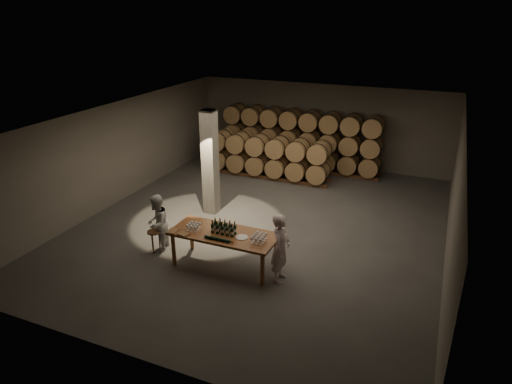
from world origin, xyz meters
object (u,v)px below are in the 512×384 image
at_px(person_man, 281,248).
at_px(person_woman, 157,223).
at_px(bottle_cluster, 224,229).
at_px(stool, 154,235).
at_px(plate, 242,237).
at_px(notebook_near, 184,234).
at_px(tasting_table, 224,237).

xyz_separation_m(person_man, person_woman, (-3.43, 0.12, -0.08)).
height_order(bottle_cluster, stool, bottle_cluster).
distance_m(plate, notebook_near, 1.40).
relative_size(stool, person_woman, 0.39).
height_order(plate, stool, plate).
relative_size(notebook_near, person_woman, 0.17).
height_order(plate, person_man, person_man).
bearing_deg(plate, person_woman, 177.69).
bearing_deg(person_woman, person_man, 73.97).
distance_m(tasting_table, notebook_near, 0.97).
relative_size(bottle_cluster, stool, 1.03).
bearing_deg(tasting_table, stool, -177.61).
bearing_deg(notebook_near, stool, 176.98).
bearing_deg(bottle_cluster, notebook_near, -152.82).
bearing_deg(stool, notebook_near, -17.93).
bearing_deg(plate, tasting_table, 174.93).
distance_m(bottle_cluster, plate, 0.50).
relative_size(notebook_near, person_man, 0.15).
xyz_separation_m(notebook_near, person_woman, (-1.11, 0.51, -0.15)).
xyz_separation_m(tasting_table, stool, (-1.98, -0.08, -0.31)).
relative_size(stool, person_man, 0.35).
distance_m(bottle_cluster, stool, 2.06).
height_order(notebook_near, person_man, person_man).
distance_m(plate, person_man, 0.99).
bearing_deg(bottle_cluster, person_woman, 177.98).
height_order(tasting_table, person_woman, person_woman).
distance_m(bottle_cluster, person_woman, 1.98).
distance_m(tasting_table, plate, 0.51).
height_order(tasting_table, bottle_cluster, bottle_cluster).
bearing_deg(plate, notebook_near, -163.08).
distance_m(notebook_near, person_woman, 1.23).
distance_m(plate, stool, 2.51).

